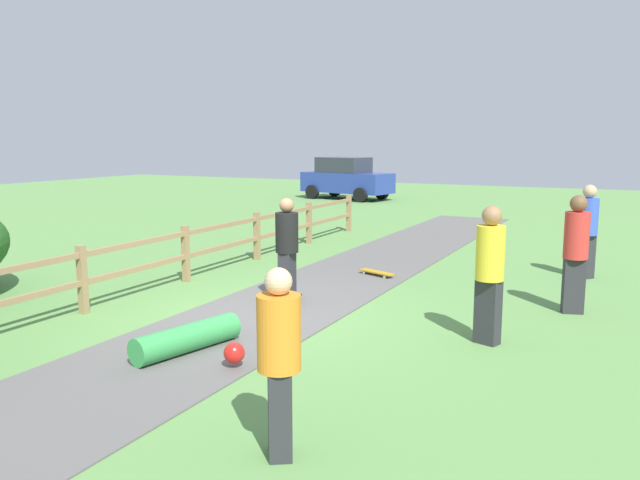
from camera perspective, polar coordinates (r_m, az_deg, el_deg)
The scene contains 11 objects.
ground_plane at distance 10.25m, azimuth -4.89°, elevation -6.59°, with size 60.00×60.00×0.00m, color #60934C.
asphalt_path at distance 10.25m, azimuth -4.89°, elevation -6.54°, with size 2.40×28.00×0.02m, color #605E5B.
wooden_fence at distance 11.65m, azimuth -15.89°, elevation -1.64°, with size 0.12×18.12×1.10m.
skater_riding at distance 10.56m, azimuth -2.98°, elevation -0.49°, with size 0.42×0.82×1.78m.
skater_fallen at distance 8.48m, azimuth -11.49°, elevation -8.70°, with size 1.36×1.60×0.36m.
skateboard_loose at distance 12.95m, azimuth 5.10°, elevation -2.89°, with size 0.82×0.47×0.08m.
bystander_red at distance 10.82m, azimuth 21.92°, elevation -0.67°, with size 0.48×0.48×1.89m.
bystander_blue at distance 13.64m, azimuth 22.82°, elevation 1.11°, with size 0.54×0.54×1.87m.
bystander_orange at distance 5.56m, azimuth -3.68°, elevation -10.18°, with size 0.53×0.53×1.69m.
bystander_yellow at distance 8.83m, azimuth 14.95°, elevation -2.41°, with size 0.48×0.48×1.89m.
parked_car_blue at distance 29.56m, azimuth 2.35°, elevation 5.54°, with size 4.45×2.60×1.92m.
Camera 1 is at (5.21, -8.39, 2.76)m, focal length 35.76 mm.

